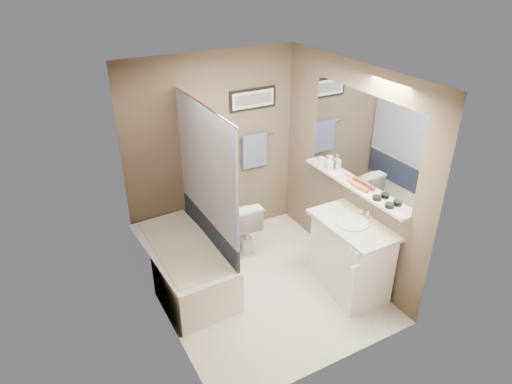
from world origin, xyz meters
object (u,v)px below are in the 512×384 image
bathtub (183,266)px  glass_jar (322,162)px  candle_bowl_far (377,198)px  hair_brush_back (353,183)px  candle_bowl_near (389,205)px  soap_bottle (329,163)px  vanity (350,257)px  hair_brush_front (360,187)px  toilet (239,223)px

bathtub → glass_jar: 2.01m
candle_bowl_far → glass_jar: size_ratio=0.90×
hair_brush_back → candle_bowl_near: bearing=-90.0°
hair_brush_back → soap_bottle: bearing=90.0°
vanity → hair_brush_front: size_ratio=4.09×
bathtub → hair_brush_front: (1.79, -0.75, 0.89)m
candle_bowl_near → soap_bottle: (0.00, 0.99, 0.06)m
bathtub → candle_bowl_far: size_ratio=16.67×
bathtub → glass_jar: (1.79, -0.07, 0.92)m
hair_brush_front → glass_jar: glass_jar is taller
hair_brush_back → candle_bowl_far: bearing=-90.0°
bathtub → hair_brush_back: size_ratio=6.82×
toilet → vanity: 1.48m
candle_bowl_far → hair_brush_front: bearing=90.0°
bathtub → vanity: size_ratio=1.67×
toilet → vanity: vanity is taller
vanity → candle_bowl_far: size_ratio=10.00×
vanity → hair_brush_back: (0.19, 0.28, 0.74)m
vanity → hair_brush_back: size_ratio=4.09×
hair_brush_front → bathtub: bearing=157.2°
bathtub → candle_bowl_near: (1.79, -1.19, 0.89)m
toilet → vanity: size_ratio=0.77×
candle_bowl_far → hair_brush_back: bearing=90.0°
hair_brush_back → glass_jar: size_ratio=2.20×
hair_brush_front → soap_bottle: (0.00, 0.56, 0.06)m
vanity → hair_brush_front: bearing=49.0°
glass_jar → toilet: bearing=153.6°
vanity → candle_bowl_far: candle_bowl_far is taller
toilet → candle_bowl_far: candle_bowl_far is taller
bathtub → toilet: (0.89, 0.38, 0.10)m
bathtub → vanity: bearing=-33.0°
bathtub → hair_brush_back: (1.79, -0.64, 0.89)m
candle_bowl_near → soap_bottle: bearing=90.0°
toilet → hair_brush_back: hair_brush_back is taller
vanity → glass_jar: 1.16m
vanity → candle_bowl_far: bearing=-19.7°
hair_brush_front → soap_bottle: soap_bottle is taller
vanity → hair_brush_front: hair_brush_front is taller
toilet → candle_bowl_near: (0.89, -1.57, 0.79)m
candle_bowl_far → hair_brush_front: size_ratio=0.41×
glass_jar → hair_brush_back: bearing=-90.0°
candle_bowl_near → candle_bowl_far: (0.00, 0.18, 0.00)m
toilet → vanity: bearing=121.7°
hair_brush_front → glass_jar: size_ratio=2.20×
bathtub → soap_bottle: (1.79, -0.20, 0.95)m
toilet → candle_bowl_near: size_ratio=7.73×
toilet → glass_jar: glass_jar is taller
toilet → glass_jar: (0.89, -0.44, 0.82)m
bathtub → soap_bottle: bearing=-9.3°
soap_bottle → vanity: bearing=-104.3°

